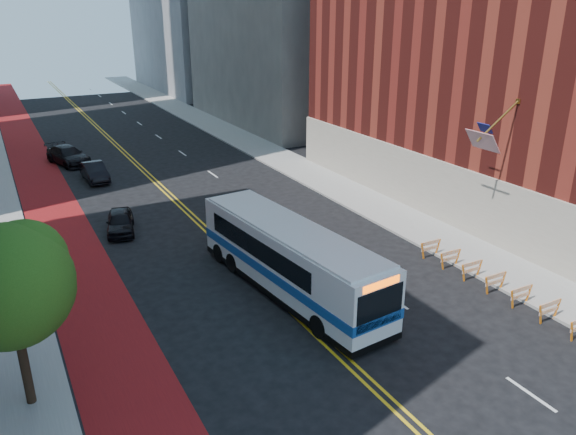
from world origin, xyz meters
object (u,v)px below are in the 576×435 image
(street_tree, at_px, (10,281))
(transit_bus, at_px, (289,258))
(car_c, at_px, (68,155))
(car_a, at_px, (120,222))
(car_b, at_px, (94,172))

(street_tree, relative_size, transit_bus, 0.52)
(car_c, bearing_deg, car_a, -105.55)
(transit_bus, height_order, car_c, transit_bus)
(car_b, bearing_deg, street_tree, -107.24)
(car_b, bearing_deg, transit_bus, -80.70)
(transit_bus, xyz_separation_m, car_a, (-5.57, 11.70, -1.13))
(transit_bus, height_order, car_b, transit_bus)
(car_a, bearing_deg, car_b, 99.89)
(transit_bus, relative_size, car_a, 3.21)
(car_a, xyz_separation_m, car_c, (-0.46, 18.21, 0.11))
(street_tree, relative_size, car_a, 1.68)
(transit_bus, distance_m, car_a, 13.01)
(transit_bus, bearing_deg, car_b, 95.83)
(street_tree, xyz_separation_m, transit_bus, (12.00, 3.11, -3.10))
(street_tree, height_order, car_c, street_tree)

